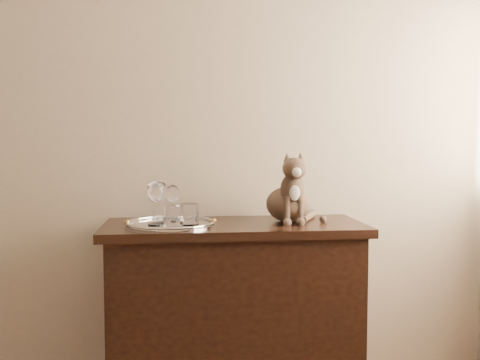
{
  "coord_description": "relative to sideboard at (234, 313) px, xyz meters",
  "views": [
    {
      "loc": [
        0.36,
        -0.5,
        1.22
      ],
      "look_at": [
        0.63,
        1.95,
        1.05
      ],
      "focal_mm": 40.0,
      "sensor_mm": 36.0,
      "label": 1
    }
  ],
  "objects": [
    {
      "name": "tray",
      "position": [
        -0.29,
        -0.03,
        0.43
      ],
      "size": [
        0.4,
        0.4,
        0.01
      ],
      "primitive_type": "cylinder",
      "color": "white",
      "rests_on": "sideboard"
    },
    {
      "name": "wine_glass_d",
      "position": [
        -0.35,
        -0.02,
        0.53
      ],
      "size": [
        0.08,
        0.08,
        0.2
      ],
      "primitive_type": null,
      "color": "white",
      "rests_on": "tray"
    },
    {
      "name": "wine_glass_b",
      "position": [
        -0.28,
        0.06,
        0.52
      ],
      "size": [
        0.06,
        0.06,
        0.17
      ],
      "primitive_type": null,
      "color": "silver",
      "rests_on": "tray"
    },
    {
      "name": "tumbler_b",
      "position": [
        -0.28,
        -0.13,
        0.48
      ],
      "size": [
        0.08,
        0.08,
        0.09
      ],
      "primitive_type": "cylinder",
      "color": "silver",
      "rests_on": "tray"
    },
    {
      "name": "tumbler_a",
      "position": [
        -0.21,
        -0.08,
        0.48
      ],
      "size": [
        0.09,
        0.09,
        0.1
      ],
      "primitive_type": "cylinder",
      "color": "silver",
      "rests_on": "tray"
    },
    {
      "name": "sideboard",
      "position": [
        0.0,
        0.0,
        0.0
      ],
      "size": [
        1.2,
        0.5,
        0.85
      ],
      "primitive_type": null,
      "color": "black",
      "rests_on": "ground"
    },
    {
      "name": "wall_back",
      "position": [
        -0.6,
        0.31,
        0.93
      ],
      "size": [
        4.0,
        0.1,
        2.7
      ],
      "primitive_type": "cube",
      "color": "tan",
      "rests_on": "ground"
    },
    {
      "name": "wine_glass_c",
      "position": [
        -0.36,
        -0.06,
        0.53
      ],
      "size": [
        0.07,
        0.07,
        0.19
      ],
      "primitive_type": null,
      "color": "white",
      "rests_on": "tray"
    },
    {
      "name": "cat",
      "position": [
        0.26,
        0.04,
        0.59
      ],
      "size": [
        0.33,
        0.31,
        0.33
      ],
      "primitive_type": null,
      "rotation": [
        0.0,
        0.0,
        0.0
      ],
      "color": "brown",
      "rests_on": "sideboard"
    }
  ]
}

